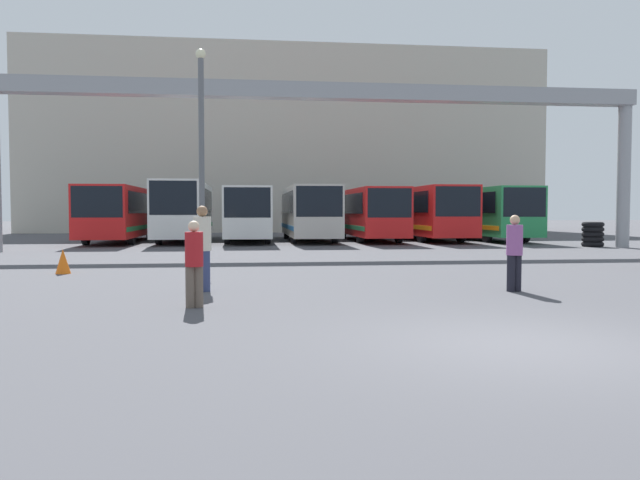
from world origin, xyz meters
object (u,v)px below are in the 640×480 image
lamp_post (201,145)px  bus_slot_3 (309,210)px  tire_stack (593,234)px  pedestrian_near_left (514,251)px  traffic_cone (63,261)px  bus_slot_2 (247,211)px  bus_slot_5 (424,210)px  pedestrian_near_right (202,246)px  bus_slot_4 (369,211)px  bus_slot_1 (185,208)px  bus_slot_6 (486,211)px  bus_slot_0 (120,211)px  pedestrian_far_center (194,262)px

lamp_post → bus_slot_3: bearing=68.6°
bus_slot_3 → tire_stack: bearing=-29.3°
pedestrian_near_left → lamp_post: bearing=-64.7°
traffic_cone → lamp_post: bearing=53.7°
bus_slot_2 → bus_slot_5: size_ratio=0.87×
tire_stack → lamp_post: lamp_post is taller
pedestrian_near_right → pedestrian_near_left: 6.75m
lamp_post → bus_slot_5: bearing=48.7°
traffic_cone → lamp_post: 6.97m
tire_stack → bus_slot_4: bearing=142.6°
bus_slot_1 → tire_stack: bus_slot_1 is taller
bus_slot_1 → bus_slot_6: (17.65, -0.83, -0.14)m
bus_slot_5 → tire_stack: 10.22m
bus_slot_6 → traffic_cone: size_ratio=14.99×
bus_slot_4 → tire_stack: size_ratio=8.92×
bus_slot_1 → bus_slot_3: bus_slot_1 is taller
traffic_cone → tire_stack: (21.79, 10.52, 0.26)m
bus_slot_0 → pedestrian_far_center: bus_slot_0 is taller
bus_slot_2 → pedestrian_near_left: bearing=-76.1°
lamp_post → traffic_cone: bearing=-126.3°
pedestrian_near_left → lamp_post: 12.67m
bus_slot_1 → tire_stack: 21.76m
bus_slot_5 → tire_stack: size_ratio=10.21×
lamp_post → tire_stack: bearing=17.5°
bus_slot_5 → pedestrian_near_right: 25.70m
bus_slot_5 → pedestrian_near_left: (-4.91, -23.75, -0.90)m
bus_slot_4 → tire_stack: 12.15m
bus_slot_2 → pedestrian_far_center: 24.49m
bus_slot_4 → lamp_post: (-8.69, -13.14, 2.38)m
bus_slot_1 → pedestrian_near_left: bearing=-68.7°
bus_slot_4 → lamp_post: size_ratio=1.43×
bus_slot_1 → pedestrian_far_center: size_ratio=7.64×
bus_slot_4 → bus_slot_6: 7.06m
bus_slot_2 → pedestrian_near_right: 22.18m
pedestrian_far_center → pedestrian_near_left: 6.85m
bus_slot_1 → tire_stack: size_ratio=9.97×
pedestrian_near_right → pedestrian_far_center: 2.31m
tire_stack → bus_slot_2: bearing=156.2°
traffic_cone → bus_slot_3: bearing=64.2°
bus_slot_1 → traffic_cone: 18.64m
traffic_cone → pedestrian_far_center: bearing=-58.0°
bus_slot_1 → tire_stack: bearing=-21.6°
bus_slot_5 → bus_slot_4: bearing=-167.6°
bus_slot_4 → bus_slot_5: (3.53, 0.77, 0.06)m
tire_stack → lamp_post: size_ratio=0.16×
bus_slot_3 → bus_slot_6: size_ratio=1.04×
bus_slot_1 → bus_slot_3: size_ratio=1.11×
bus_slot_5 → traffic_cone: (-15.71, -18.65, -1.43)m
pedestrian_far_center → lamp_post: lamp_post is taller
bus_slot_1 → bus_slot_4: (10.59, -0.63, -0.18)m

